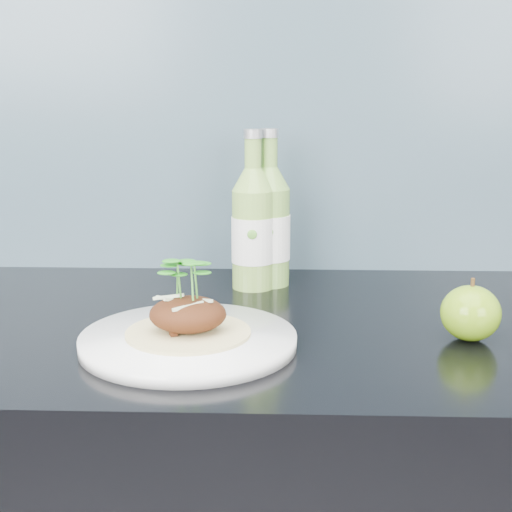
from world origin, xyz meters
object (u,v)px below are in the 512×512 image
object	(u,v)px
cider_bottle_right	(269,227)
green_apple	(471,313)
cider_bottle_left	(253,229)
dinner_plate	(188,340)

from	to	relation	value
cider_bottle_right	green_apple	bearing A→B (deg)	-51.88
green_apple	cider_bottle_left	bearing A→B (deg)	139.69
green_apple	cider_bottle_right	size ratio (longest dim) A/B	0.32
green_apple	cider_bottle_left	size ratio (longest dim) A/B	0.32
cider_bottle_left	cider_bottle_right	world-z (taller)	same
green_apple	cider_bottle_right	bearing A→B (deg)	134.76
dinner_plate	green_apple	size ratio (longest dim) A/B	3.71
cider_bottle_left	cider_bottle_right	distance (m)	0.03
cider_bottle_left	cider_bottle_right	xyz separation A→B (m)	(0.02, 0.02, 0.00)
dinner_plate	cider_bottle_left	world-z (taller)	cider_bottle_left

